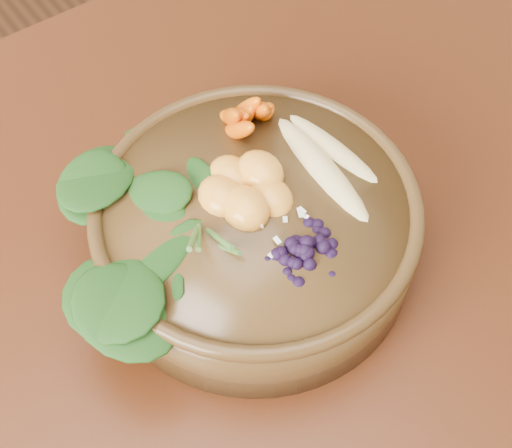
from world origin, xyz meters
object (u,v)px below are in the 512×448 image
object	(u,v)px
blueberry_pile	(304,236)
mandarin_cluster	(245,179)
dining_table	(74,441)
kale_heap	(172,170)
stoneware_bowl	(256,230)
carrot_cluster	(250,94)
banana_halves	(328,147)

from	to	relation	value
blueberry_pile	mandarin_cluster	bearing A→B (deg)	91.55
dining_table	blueberry_pile	bearing A→B (deg)	-9.58
kale_heap	blueberry_pile	world-z (taller)	kale_heap
kale_heap	mandarin_cluster	size ratio (longest dim) A/B	2.07
stoneware_bowl	kale_heap	bearing A→B (deg)	127.69
dining_table	mandarin_cluster	world-z (taller)	mandarin_cluster
blueberry_pile	dining_table	bearing A→B (deg)	170.42
stoneware_bowl	carrot_cluster	bearing A→B (deg)	57.13
carrot_cluster	blueberry_pile	distance (m)	0.15
mandarin_cluster	blueberry_pile	distance (m)	0.08
banana_halves	blueberry_pile	size ratio (longest dim) A/B	1.23
kale_heap	blueberry_pile	size ratio (longest dim) A/B	1.42
dining_table	blueberry_pile	size ratio (longest dim) A/B	11.89
dining_table	banana_halves	xyz separation A→B (m)	(0.31, 0.03, 0.19)
kale_heap	carrot_cluster	bearing A→B (deg)	11.33
dining_table	stoneware_bowl	world-z (taller)	stoneware_bowl
dining_table	kale_heap	size ratio (longest dim) A/B	8.39
stoneware_bowl	banana_halves	xyz separation A→B (m)	(0.08, 0.01, 0.05)
dining_table	carrot_cluster	distance (m)	0.36
dining_table	kale_heap	world-z (taller)	kale_heap
carrot_cluster	banana_halves	distance (m)	0.08
carrot_cluster	mandarin_cluster	world-z (taller)	carrot_cluster
stoneware_bowl	kale_heap	xyz separation A→B (m)	(-0.05, 0.06, 0.06)
stoneware_bowl	banana_halves	size ratio (longest dim) A/B	1.76
banana_halves	stoneware_bowl	bearing A→B (deg)	-177.26
dining_table	carrot_cluster	size ratio (longest dim) A/B	19.92
kale_heap	mandarin_cluster	bearing A→B (deg)	-40.97
stoneware_bowl	carrot_cluster	xyz separation A→B (m)	(0.05, 0.08, 0.08)
mandarin_cluster	carrot_cluster	bearing A→B (deg)	51.01
stoneware_bowl	carrot_cluster	size ratio (longest dim) A/B	3.63
dining_table	blueberry_pile	distance (m)	0.30
dining_table	mandarin_cluster	bearing A→B (deg)	9.64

